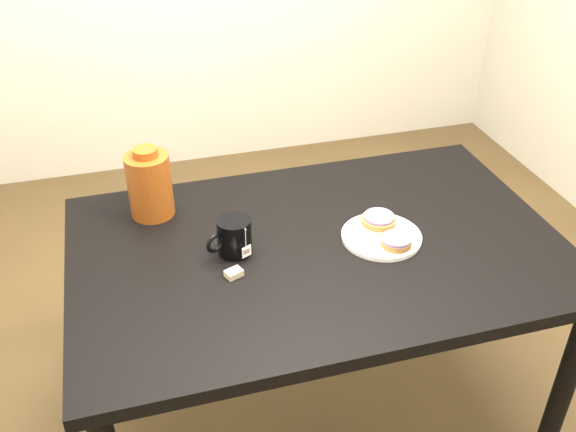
{
  "coord_description": "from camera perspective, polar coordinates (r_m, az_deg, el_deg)",
  "views": [
    {
      "loc": [
        -0.49,
        -1.41,
        1.83
      ],
      "look_at": [
        -0.07,
        0.08,
        0.81
      ],
      "focal_mm": 40.0,
      "sensor_mm": 36.0,
      "label": 1
    }
  ],
  "objects": [
    {
      "name": "plate",
      "position": [
        1.88,
        8.31,
        -1.76
      ],
      "size": [
        0.23,
        0.23,
        0.02
      ],
      "color": "white",
      "rests_on": "table"
    },
    {
      "name": "mug",
      "position": [
        1.78,
        -4.84,
        -1.8
      ],
      "size": [
        0.15,
        0.13,
        0.11
      ],
      "rotation": [
        0.0,
        0.0,
        0.43
      ],
      "color": "black",
      "rests_on": "table"
    },
    {
      "name": "table",
      "position": [
        1.89,
        2.63,
        -4.52
      ],
      "size": [
        1.4,
        0.9,
        0.75
      ],
      "color": "black",
      "rests_on": "ground_plane"
    },
    {
      "name": "bagel_front",
      "position": [
        1.83,
        9.61,
        -2.25
      ],
      "size": [
        0.1,
        0.1,
        0.03
      ],
      "color": "brown",
      "rests_on": "plate"
    },
    {
      "name": "bagel_back",
      "position": [
        1.91,
        8.08,
        -0.31
      ],
      "size": [
        0.11,
        0.11,
        0.03
      ],
      "color": "brown",
      "rests_on": "plate"
    },
    {
      "name": "bagel_package",
      "position": [
        1.96,
        -12.2,
        2.77
      ],
      "size": [
        0.14,
        0.14,
        0.22
      ],
      "rotation": [
        0.0,
        0.0,
        -0.1
      ],
      "color": "#65290D",
      "rests_on": "table"
    },
    {
      "name": "ground_plane",
      "position": [
        2.36,
        2.2,
        -17.38
      ],
      "size": [
        4.0,
        4.0,
        0.0
      ],
      "primitive_type": "plane",
      "color": "brown"
    },
    {
      "name": "teabag_pouch",
      "position": [
        1.72,
        -4.83,
        -5.09
      ],
      "size": [
        0.05,
        0.05,
        0.02
      ],
      "primitive_type": "cube",
      "rotation": [
        0.0,
        0.0,
        0.38
      ],
      "color": "#C6B793",
      "rests_on": "table"
    }
  ]
}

